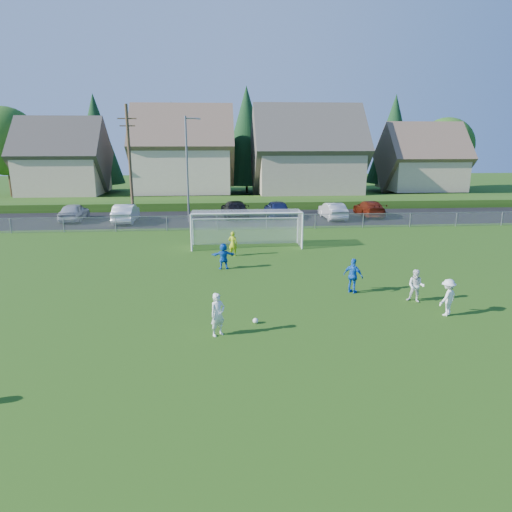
% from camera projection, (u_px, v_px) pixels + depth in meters
% --- Properties ---
extents(ground, '(160.00, 160.00, 0.00)m').
position_uv_depth(ground, '(275.00, 353.00, 15.68)').
color(ground, '#193D0C').
rests_on(ground, ground).
extents(asphalt_lot, '(60.00, 60.00, 0.00)m').
position_uv_depth(asphalt_lot, '(239.00, 218.00, 42.22)').
color(asphalt_lot, black).
rests_on(asphalt_lot, ground).
extents(grass_embankment, '(70.00, 6.00, 0.80)m').
position_uv_depth(grass_embankment, '(236.00, 203.00, 49.35)').
color(grass_embankment, '#1E420F').
rests_on(grass_embankment, ground).
extents(soccer_ball, '(0.22, 0.22, 0.22)m').
position_uv_depth(soccer_ball, '(256.00, 321.00, 18.20)').
color(soccer_ball, white).
rests_on(soccer_ball, ground).
extents(player_white_a, '(0.72, 0.67, 1.65)m').
position_uv_depth(player_white_a, '(218.00, 315.00, 16.93)').
color(player_white_a, white).
rests_on(player_white_a, ground).
extents(player_white_b, '(0.92, 0.88, 1.51)m').
position_uv_depth(player_white_b, '(416.00, 286.00, 20.45)').
color(player_white_b, white).
rests_on(player_white_b, ground).
extents(player_white_c, '(1.16, 1.05, 1.57)m').
position_uv_depth(player_white_c, '(448.00, 297.00, 18.89)').
color(player_white_c, white).
rests_on(player_white_c, ground).
extents(player_blue_a, '(1.00, 0.96, 1.68)m').
position_uv_depth(player_blue_a, '(353.00, 276.00, 21.64)').
color(player_blue_a, blue).
rests_on(player_blue_a, ground).
extents(player_blue_b, '(1.38, 0.46, 1.48)m').
position_uv_depth(player_blue_b, '(224.00, 256.00, 25.66)').
color(player_blue_b, blue).
rests_on(player_blue_b, ground).
extents(goalkeeper, '(0.66, 0.54, 1.56)m').
position_uv_depth(goalkeeper, '(233.00, 244.00, 28.53)').
color(goalkeeper, '#B2C917').
rests_on(goalkeeper, ground).
extents(car_a, '(1.93, 4.63, 1.57)m').
position_uv_depth(car_a, '(74.00, 212.00, 40.73)').
color(car_a, '#ACAFB4').
rests_on(car_a, ground).
extents(car_b, '(1.77, 4.89, 1.60)m').
position_uv_depth(car_b, '(126.00, 213.00, 39.99)').
color(car_b, white).
rests_on(car_b, ground).
extents(car_d, '(2.63, 5.64, 1.59)m').
position_uv_depth(car_d, '(235.00, 209.00, 42.18)').
color(car_d, black).
rests_on(car_d, ground).
extents(car_e, '(2.22, 4.84, 1.61)m').
position_uv_depth(car_e, '(277.00, 209.00, 42.47)').
color(car_e, '#131B43').
rests_on(car_e, ground).
extents(car_f, '(1.82, 4.60, 1.49)m').
position_uv_depth(car_f, '(333.00, 211.00, 41.67)').
color(car_f, '#BCBCBC').
rests_on(car_f, ground).
extents(car_g, '(2.22, 5.12, 1.47)m').
position_uv_depth(car_g, '(369.00, 208.00, 43.16)').
color(car_g, '#651A0B').
rests_on(car_g, ground).
extents(soccer_goal, '(7.42, 1.90, 2.50)m').
position_uv_depth(soccer_goal, '(246.00, 223.00, 30.76)').
color(soccer_goal, white).
rests_on(soccer_goal, ground).
extents(chainlink_fence, '(52.06, 0.06, 1.20)m').
position_uv_depth(chainlink_fence, '(242.00, 222.00, 36.75)').
color(chainlink_fence, gray).
rests_on(chainlink_fence, ground).
extents(streetlight, '(1.38, 0.18, 9.00)m').
position_uv_depth(streetlight, '(188.00, 166.00, 39.21)').
color(streetlight, slate).
rests_on(streetlight, ground).
extents(utility_pole, '(1.60, 0.26, 10.00)m').
position_uv_depth(utility_pole, '(130.00, 162.00, 39.70)').
color(utility_pole, '#473321').
rests_on(utility_pole, ground).
extents(houses_row, '(53.90, 11.45, 13.27)m').
position_uv_depth(houses_row, '(249.00, 137.00, 54.97)').
color(houses_row, tan).
rests_on(houses_row, ground).
extents(tree_row, '(65.98, 12.36, 13.80)m').
position_uv_depth(tree_row, '(239.00, 140.00, 61.06)').
color(tree_row, '#382616').
rests_on(tree_row, ground).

